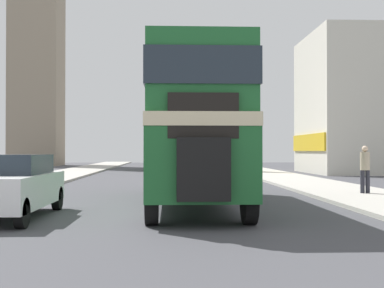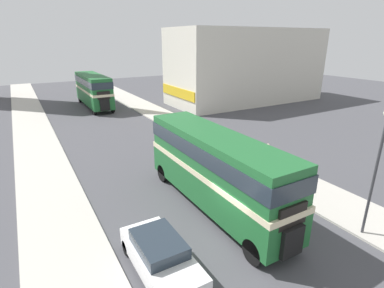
{
  "view_description": "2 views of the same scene",
  "coord_description": "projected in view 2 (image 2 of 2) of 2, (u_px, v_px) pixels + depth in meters",
  "views": [
    {
      "loc": [
        0.12,
        -13.14,
        1.6
      ],
      "look_at": [
        0.81,
        2.77,
        1.8
      ],
      "focal_mm": 50.0,
      "sensor_mm": 36.0,
      "label": 1
    },
    {
      "loc": [
        -7.36,
        -8.93,
        8.65
      ],
      "look_at": [
        0.81,
        5.15,
        2.89
      ],
      "focal_mm": 28.0,
      "sensor_mm": 36.0,
      "label": 2
    }
  ],
  "objects": [
    {
      "name": "street_lamp",
      "position": [
        379.0,
        156.0,
        12.67
      ],
      "size": [
        0.36,
        0.36,
        5.86
      ],
      "color": "#38383D",
      "rests_on": "sidewalk_right"
    },
    {
      "name": "car_parked_near",
      "position": [
        161.0,
        256.0,
        11.44
      ],
      "size": [
        1.81,
        4.4,
        1.51
      ],
      "color": "white",
      "rests_on": "ground_plane"
    },
    {
      "name": "double_decker_bus",
      "position": [
        215.0,
        165.0,
        15.45
      ],
      "size": [
        2.42,
        10.7,
        4.13
      ],
      "color": "#1E602D",
      "rests_on": "ground_plane"
    },
    {
      "name": "bus_distant",
      "position": [
        93.0,
        88.0,
        39.09
      ],
      "size": [
        2.52,
        10.76,
        4.22
      ],
      "color": "#1E602D",
      "rests_on": "ground_plane"
    },
    {
      "name": "pedestrian_walking",
      "position": [
        267.0,
        153.0,
        20.9
      ],
      "size": [
        0.34,
        0.34,
        1.66
      ],
      "color": "#282833",
      "rests_on": "sidewalk_right"
    },
    {
      "name": "sidewalk_right",
      "position": [
        329.0,
        200.0,
        16.82
      ],
      "size": [
        3.5,
        120.0,
        0.12
      ],
      "color": "#B7B2A8",
      "rests_on": "ground_plane"
    },
    {
      "name": "ground_plane",
      "position": [
        233.0,
        239.0,
        13.65
      ],
      "size": [
        120.0,
        120.0,
        0.0
      ],
      "primitive_type": "plane",
      "color": "#47474C"
    },
    {
      "name": "shop_building_block",
      "position": [
        247.0,
        66.0,
        42.2
      ],
      "size": [
        22.09,
        8.91,
        9.97
      ],
      "color": "beige",
      "rests_on": "ground_plane"
    }
  ]
}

